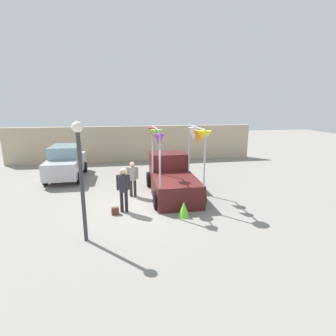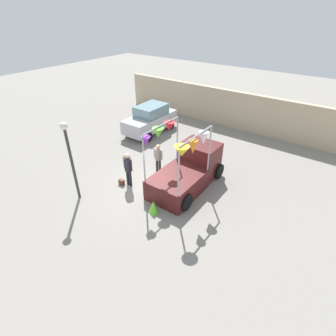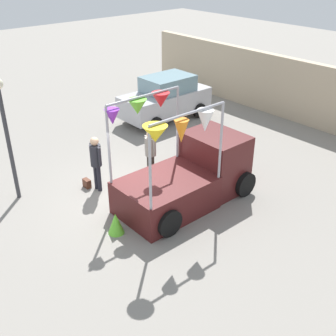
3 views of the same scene
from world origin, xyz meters
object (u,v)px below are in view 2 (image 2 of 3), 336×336
object	(u,v)px
folded_kite_bundle_lime	(154,207)
handbag	(122,182)
person_customer	(128,166)
person_vendor	(158,156)
parked_car	(150,119)
street_lamp	(69,151)
vendor_truck	(189,168)

from	to	relation	value
folded_kite_bundle_lime	handbag	bearing A→B (deg)	165.56
person_customer	folded_kite_bundle_lime	xyz separation A→B (m)	(2.22, -0.86, -0.78)
person_customer	person_vendor	distance (m)	1.82
parked_car	street_lamp	world-z (taller)	street_lamp
parked_car	folded_kite_bundle_lime	size ratio (longest dim) A/B	6.67
parked_car	street_lamp	xyz separation A→B (m)	(2.01, -7.62, 1.48)
person_vendor	folded_kite_bundle_lime	distance (m)	3.26
vendor_truck	parked_car	xyz separation A→B (m)	(-5.47, 3.69, 0.06)
person_customer	street_lamp	distance (m)	2.75
person_vendor	street_lamp	bearing A→B (deg)	-112.88
handbag	folded_kite_bundle_lime	xyz separation A→B (m)	(2.57, -0.66, 0.16)
person_customer	handbag	size ratio (longest dim) A/B	6.35
handbag	folded_kite_bundle_lime	size ratio (longest dim) A/B	0.47
vendor_truck	parked_car	size ratio (longest dim) A/B	1.05
person_vendor	street_lamp	distance (m)	4.41
person_customer	person_vendor	xyz separation A→B (m)	(0.42, 1.77, -0.10)
handbag	person_vendor	bearing A→B (deg)	68.63
person_vendor	parked_car	bearing A→B (deg)	133.91
person_vendor	folded_kite_bundle_lime	xyz separation A→B (m)	(1.80, -2.63, -0.68)
person_customer	handbag	xyz separation A→B (m)	(-0.35, -0.20, -0.94)
handbag	folded_kite_bundle_lime	world-z (taller)	folded_kite_bundle_lime
vendor_truck	street_lamp	distance (m)	5.45
person_vendor	person_customer	bearing A→B (deg)	-103.37
vendor_truck	parked_car	world-z (taller)	vendor_truck
parked_car	person_customer	bearing A→B (deg)	-59.89
street_lamp	person_vendor	bearing A→B (deg)	67.12
vendor_truck	street_lamp	bearing A→B (deg)	-131.38
vendor_truck	street_lamp	xyz separation A→B (m)	(-3.46, -3.92, 1.54)
vendor_truck	person_vendor	world-z (taller)	vendor_truck
parked_car	person_customer	xyz separation A→B (m)	(3.22, -5.54, 0.14)
vendor_truck	person_customer	bearing A→B (deg)	-140.63
person_customer	vendor_truck	bearing A→B (deg)	39.37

